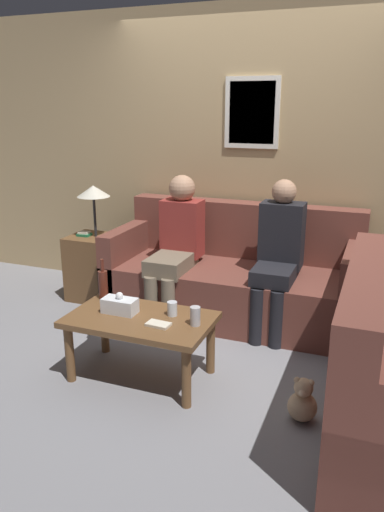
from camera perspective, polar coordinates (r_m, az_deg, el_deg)
ground_plane at (r=3.99m, az=2.42°, el=-9.44°), size 16.00×16.00×0.00m
wall_back at (r=4.56m, az=6.83°, el=10.95°), size 9.00×0.08×2.60m
couch_main at (r=4.33m, az=4.79°, el=-2.61°), size 2.10×0.90×0.94m
coffee_table at (r=3.34m, az=-5.91°, el=-7.97°), size 0.95×0.56×0.44m
side_table_with_lamp at (r=4.76m, az=-11.24°, el=-0.56°), size 0.41×0.41×1.08m
wine_bottle at (r=3.61m, az=-10.13°, el=-3.14°), size 0.07×0.07×0.29m
drinking_glass at (r=3.30m, az=-2.28°, el=-6.03°), size 0.07×0.07×0.10m
book_stack at (r=3.17m, az=-3.86°, el=-7.80°), size 0.16×0.10×0.02m
soda_can at (r=3.15m, az=0.37°, el=-6.88°), size 0.07×0.07×0.12m
tissue_box at (r=3.37m, az=-8.25°, el=-5.59°), size 0.23×0.12×0.15m
person_left at (r=4.22m, az=-1.79°, el=1.66°), size 0.34×0.66×1.20m
person_right at (r=3.99m, az=9.82°, el=0.46°), size 0.34×0.60×1.21m
teddy_bear at (r=3.08m, az=12.51°, el=-15.98°), size 0.17×0.17×0.27m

